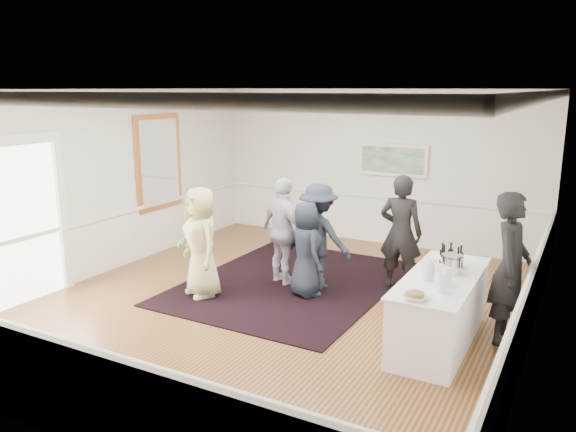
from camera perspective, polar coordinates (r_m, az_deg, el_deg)
The scene contains 23 objects.
floor at distance 8.72m, azimuth -0.69°, elevation -8.75°, with size 8.00×8.00×0.00m, color brown.
ceiling at distance 8.10m, azimuth -0.75°, elevation 12.79°, with size 7.00×8.00×0.02m, color white.
wall_left at distance 10.40m, azimuth -17.83°, elevation 3.35°, with size 0.02×8.00×3.20m, color white.
wall_right at distance 7.26m, azimuth 24.15°, elevation -1.12°, with size 0.02×8.00×3.20m, color white.
wall_back at distance 11.86m, azimuth 8.79°, elevation 4.93°, with size 7.00×0.02×3.20m, color white.
wall_front at distance 5.26m, azimuth -22.63°, elevation -6.05°, with size 7.00×0.02×3.20m, color white.
wainscoting at distance 8.54m, azimuth -0.70°, elevation -5.64°, with size 7.00×8.00×1.00m, color white, non-canonical shape.
mirror at distance 11.26m, azimuth -12.96°, elevation 5.36°, with size 0.05×1.25×1.85m.
doorway at distance 9.20m, azimuth -26.02°, elevation 0.31°, with size 0.10×1.78×2.56m.
landscape_painting at distance 11.66m, azimuth 10.58°, elevation 5.62°, with size 1.44×0.06×0.66m.
area_rug at distance 9.52m, azimuth 0.34°, elevation -6.77°, with size 3.15×4.14×0.02m, color black.
serving_table at distance 7.52m, azimuth 15.17°, elevation -9.14°, with size 0.84×2.22×0.90m.
bartender at distance 7.68m, azimuth 21.66°, elevation -4.95°, with size 0.72×0.47×1.97m, color black.
guest_tan at distance 8.82m, azimuth -8.79°, elevation -2.65°, with size 0.85×0.56×1.75m, color tan.
guest_green at distance 9.19m, azimuth -9.60°, elevation -2.72°, with size 0.75×0.58×1.54m, color #56B749.
guest_lilac at distance 9.27m, azimuth -0.46°, elevation -1.58°, with size 1.05×0.44×1.79m, color silver.
guest_dark_a at distance 9.08m, azimuth 3.09°, elevation -2.11°, with size 1.12×0.64×1.74m, color #1D2430.
guest_dark_b at distance 9.17m, azimuth 11.38°, elevation -1.68°, with size 0.69×0.45×1.90m, color black.
guest_navy at distance 8.78m, azimuth 1.81°, elevation -3.39°, with size 0.74×0.48×1.51m, color #1D2430.
wine_bottles at distance 7.78m, azimuth 16.23°, elevation -3.78°, with size 0.32×0.25×0.31m.
juice_pitchers at distance 7.07m, azimuth 14.90°, elevation -5.68°, with size 0.38×0.63×0.24m.
ice_bucket at distance 7.49m, azimuth 16.26°, elevation -4.74°, with size 0.26×0.26×0.24m, color silver.
nut_bowl at distance 6.53m, azimuth 12.84°, elevation -7.90°, with size 0.28×0.28×0.08m.
Camera 1 is at (3.96, -7.07, 3.22)m, focal length 35.00 mm.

